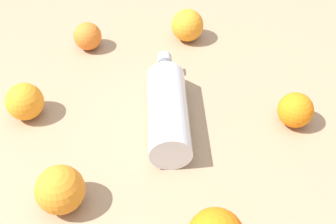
# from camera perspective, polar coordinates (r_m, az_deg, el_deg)

# --- Properties ---
(ground_plane) EXTENTS (2.40, 2.40, 0.00)m
(ground_plane) POSITION_cam_1_polar(r_m,az_deg,el_deg) (0.79, -2.56, -1.74)
(ground_plane) COLOR #9E7F60
(water_bottle) EXTENTS (0.09, 0.27, 0.07)m
(water_bottle) POSITION_cam_1_polar(r_m,az_deg,el_deg) (0.78, -0.08, 1.14)
(water_bottle) COLOR silver
(water_bottle) RESTS_ON ground_plane
(orange_0) EXTENTS (0.07, 0.07, 0.07)m
(orange_0) POSITION_cam_1_polar(r_m,az_deg,el_deg) (0.99, 2.66, 11.72)
(orange_0) COLOR orange
(orange_0) RESTS_ON ground_plane
(orange_2) EXTENTS (0.07, 0.07, 0.07)m
(orange_2) POSITION_cam_1_polar(r_m,az_deg,el_deg) (0.83, -18.93, 1.35)
(orange_2) COLOR orange
(orange_2) RESTS_ON ground_plane
(orange_3) EXTENTS (0.06, 0.06, 0.06)m
(orange_3) POSITION_cam_1_polar(r_m,az_deg,el_deg) (0.98, -10.89, 10.10)
(orange_3) COLOR orange
(orange_3) RESTS_ON ground_plane
(orange_4) EXTENTS (0.07, 0.07, 0.07)m
(orange_4) POSITION_cam_1_polar(r_m,az_deg,el_deg) (0.81, 16.97, 0.26)
(orange_4) COLOR orange
(orange_4) RESTS_ON ground_plane
(orange_5) EXTENTS (0.08, 0.08, 0.08)m
(orange_5) POSITION_cam_1_polar(r_m,az_deg,el_deg) (0.67, -14.49, -10.20)
(orange_5) COLOR orange
(orange_5) RESTS_ON ground_plane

